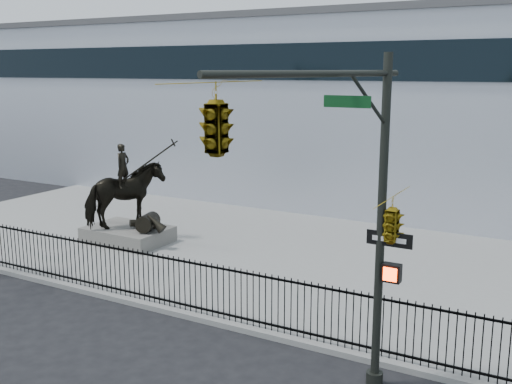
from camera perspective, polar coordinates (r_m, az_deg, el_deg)
The scene contains 7 objects.
ground at distance 16.87m, azimuth -12.77°, elevation -12.00°, with size 120.00×120.00×0.00m, color black.
plaza at distance 22.17m, azimuth -0.57°, elevation -5.71°, with size 30.00×12.00×0.15m, color gray.
building at distance 33.14m, azimuth 10.80°, elevation 7.65°, with size 44.00×14.00×9.00m, color silver.
picket_fence at distance 17.41m, azimuth -10.14°, elevation -7.93°, with size 22.10×0.10×1.50m.
statue_plinth at distance 23.58m, azimuth -12.10°, elevation -3.98°, with size 3.11×2.14×0.58m, color #625E59.
equestrian_statue at distance 23.19m, azimuth -12.15°, elevation -0.40°, with size 3.98×2.49×3.38m.
traffic_signal_right at distance 10.36m, azimuth 5.58°, elevation 1.42°, with size 2.17×6.86×7.00m.
Camera 1 is at (10.56, -11.34, 6.67)m, focal length 42.00 mm.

